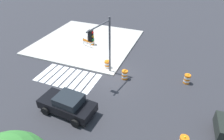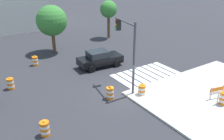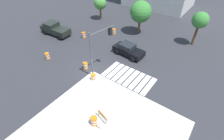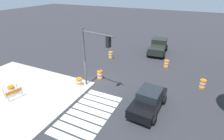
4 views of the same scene
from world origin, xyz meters
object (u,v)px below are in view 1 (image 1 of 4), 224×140
Objects in this scene: sports_car at (68,104)px; traffic_light_pole at (103,40)px; traffic_barrel_far_curb at (107,65)px; traffic_barrel_on_sidewalk at (92,41)px; traffic_barrel_near_corner at (187,79)px; construction_barricade at (88,42)px; traffic_barrel_median_far at (125,75)px.

traffic_light_pole is (-0.67, -5.17, 3.10)m from sports_car.
sports_car is at bearing 86.82° from traffic_barrel_far_curb.
traffic_barrel_far_curb is 5.76m from traffic_barrel_on_sidewalk.
traffic_barrel_near_corner is at bearing -138.37° from sports_car.
traffic_barrel_far_curb is (7.73, 0.42, 0.00)m from traffic_barrel_near_corner.
traffic_barrel_on_sidewalk is (11.58, -3.86, 0.15)m from traffic_barrel_near_corner.
sports_car is 11.60m from traffic_barrel_on_sidewalk.
sports_car is 3.19× the size of construction_barricade.
traffic_barrel_median_far is (-2.59, -5.76, -0.36)m from sports_car.
sports_car is at bearing 65.78° from traffic_barrel_median_far.
traffic_barrel_near_corner is 5.70m from traffic_barrel_median_far.
construction_barricade reaches higher than traffic_barrel_near_corner.
traffic_barrel_median_far is 1.00× the size of traffic_barrel_on_sidewalk.
traffic_barrel_far_curb is at bearing -24.87° from traffic_barrel_median_far.
traffic_barrel_median_far is 0.74× the size of construction_barricade.
traffic_light_pole is at bearing 125.07° from traffic_barrel_on_sidewalk.
traffic_barrel_median_far is at bearing 138.76° from traffic_barrel_on_sidewalk.
traffic_barrel_median_far is at bearing -163.11° from traffic_light_pole.
construction_barricade is (4.12, -3.69, 0.27)m from traffic_barrel_far_curb.
traffic_barrel_median_far is 1.00× the size of traffic_barrel_far_curb.
construction_barricade is (0.27, 0.60, 0.12)m from traffic_barrel_on_sidewalk.
traffic_light_pole is at bearing 16.89° from traffic_barrel_median_far.
traffic_barrel_far_curb is at bearing 3.14° from traffic_barrel_near_corner.
traffic_barrel_median_far is at bearing -114.22° from sports_car.
traffic_barrel_far_curb is 0.74× the size of construction_barricade.
traffic_light_pole reaches higher than traffic_barrel_far_curb.
sports_car is 4.34× the size of traffic_barrel_median_far.
traffic_light_pole is (7.44, 2.03, 3.46)m from traffic_barrel_near_corner.
traffic_barrel_on_sidewalk is at bearing -114.12° from construction_barricade.
traffic_barrel_far_curb is (2.21, -1.03, 0.00)m from traffic_barrel_median_far.
traffic_barrel_near_corner is at bearing -164.71° from traffic_light_pole.
sports_car is 4.34× the size of traffic_barrel_on_sidewalk.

